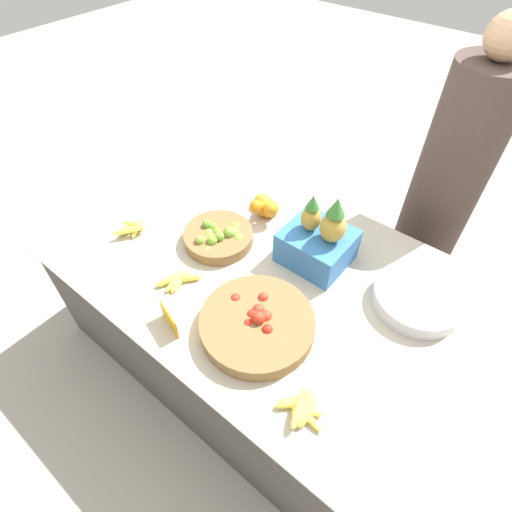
% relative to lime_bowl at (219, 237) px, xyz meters
% --- Properties ---
extents(ground_plane, '(12.00, 12.00, 0.00)m').
position_rel_lime_bowl_xyz_m(ground_plane, '(0.22, 0.00, -0.71)').
color(ground_plane, '#ADA599').
extents(market_table, '(1.84, 1.19, 0.68)m').
position_rel_lime_bowl_xyz_m(market_table, '(0.22, 0.00, -0.37)').
color(market_table, '#4C4742').
rests_on(market_table, ground_plane).
extents(lime_bowl, '(0.32, 0.32, 0.10)m').
position_rel_lime_bowl_xyz_m(lime_bowl, '(0.00, 0.00, 0.00)').
color(lime_bowl, olive).
rests_on(lime_bowl, market_table).
extents(tomato_basket, '(0.44, 0.44, 0.11)m').
position_rel_lime_bowl_xyz_m(tomato_basket, '(0.44, -0.26, 0.00)').
color(tomato_basket, olive).
rests_on(tomato_basket, market_table).
extents(orange_pile, '(0.19, 0.17, 0.13)m').
position_rel_lime_bowl_xyz_m(orange_pile, '(0.05, 0.30, 0.01)').
color(orange_pile, orange).
rests_on(orange_pile, market_table).
extents(metal_bowl, '(0.35, 0.35, 0.07)m').
position_rel_lime_bowl_xyz_m(metal_bowl, '(0.87, 0.24, 0.00)').
color(metal_bowl, silver).
rests_on(metal_bowl, market_table).
extents(price_sign, '(0.13, 0.04, 0.10)m').
position_rel_lime_bowl_xyz_m(price_sign, '(0.17, -0.46, 0.02)').
color(price_sign, orange).
rests_on(price_sign, market_table).
extents(produce_crate, '(0.28, 0.26, 0.37)m').
position_rel_lime_bowl_xyz_m(produce_crate, '(0.41, 0.19, 0.08)').
color(produce_crate, '#3370B7').
rests_on(produce_crate, market_table).
extents(banana_bunch_middle_right, '(0.18, 0.16, 0.05)m').
position_rel_lime_bowl_xyz_m(banana_bunch_middle_right, '(0.75, -0.42, -0.01)').
color(banana_bunch_middle_right, '#EFDB4C').
rests_on(banana_bunch_middle_right, market_table).
extents(banana_bunch_front_right, '(0.13, 0.18, 0.05)m').
position_rel_lime_bowl_xyz_m(banana_bunch_front_right, '(-0.37, -0.21, -0.01)').
color(banana_bunch_front_right, '#EFDB4C').
rests_on(banana_bunch_front_right, market_table).
extents(banana_bunch_middle_left, '(0.14, 0.18, 0.04)m').
position_rel_lime_bowl_xyz_m(banana_bunch_middle_left, '(0.03, -0.29, -0.02)').
color(banana_bunch_middle_left, '#EFDB4C').
rests_on(banana_bunch_middle_left, market_table).
extents(vendor_person, '(0.33, 0.33, 1.57)m').
position_rel_lime_bowl_xyz_m(vendor_person, '(0.69, 0.94, 0.01)').
color(vendor_person, '#473833').
rests_on(vendor_person, ground_plane).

